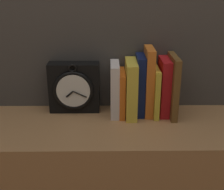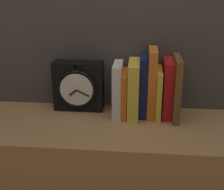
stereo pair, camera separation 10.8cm
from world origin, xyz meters
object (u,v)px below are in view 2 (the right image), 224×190
object	(u,v)px
book_slot4_orange	(152,83)
book_slot5_yellow	(158,93)
clock	(78,86)
book_slot0_white	(118,89)
book_slot2_yellow	(134,89)
book_slot6_red	(167,89)
book_slot1_orange	(125,93)
book_slot7_brown	(176,88)
book_slot3_navy	(143,86)

from	to	relation	value
book_slot4_orange	book_slot5_yellow	xyz separation A→B (m)	(0.03, -0.01, -0.04)
clock	book_slot4_orange	size ratio (longest dim) A/B	0.78
book_slot0_white	book_slot4_orange	xyz separation A→B (m)	(0.13, 0.00, 0.03)
book_slot5_yellow	book_slot4_orange	bearing A→B (deg)	164.69
clock	book_slot4_orange	xyz separation A→B (m)	(0.28, -0.02, 0.03)
book_slot2_yellow	book_slot4_orange	distance (m)	0.07
book_slot2_yellow	book_slot6_red	bearing A→B (deg)	6.32
book_slot0_white	book_slot4_orange	size ratio (longest dim) A/B	0.78
book_slot1_orange	book_slot6_red	world-z (taller)	book_slot6_red
book_slot5_yellow	book_slot7_brown	world-z (taller)	book_slot7_brown
book_slot2_yellow	book_slot4_orange	world-z (taller)	book_slot4_orange
book_slot2_yellow	book_slot5_yellow	world-z (taller)	book_slot2_yellow
book_slot4_orange	book_slot5_yellow	distance (m)	0.05
book_slot4_orange	book_slot6_red	size ratio (longest dim) A/B	1.19
book_slot1_orange	book_slot4_orange	world-z (taller)	book_slot4_orange
book_slot5_yellow	book_slot7_brown	xyz separation A→B (m)	(0.06, -0.01, 0.02)
book_slot7_brown	book_slot4_orange	bearing A→B (deg)	169.93
book_slot5_yellow	book_slot6_red	world-z (taller)	book_slot6_red
book_slot0_white	book_slot5_yellow	world-z (taller)	book_slot0_white
book_slot5_yellow	book_slot7_brown	bearing A→B (deg)	-7.88
book_slot3_navy	book_slot0_white	bearing A→B (deg)	-175.81
clock	book_slot2_yellow	xyz separation A→B (m)	(0.22, -0.04, 0.01)
book_slot0_white	book_slot1_orange	xyz separation A→B (m)	(0.03, -0.00, -0.02)
book_slot7_brown	book_slot2_yellow	bearing A→B (deg)	179.70
book_slot4_orange	book_slot6_red	xyz separation A→B (m)	(0.06, -0.00, -0.02)
book_slot3_navy	book_slot1_orange	bearing A→B (deg)	-173.08
clock	book_slot6_red	xyz separation A→B (m)	(0.34, -0.02, 0.01)
book_slot3_navy	book_slot7_brown	world-z (taller)	book_slot7_brown
book_slot5_yellow	book_slot1_orange	bearing A→B (deg)	179.56
book_slot0_white	book_slot2_yellow	xyz separation A→B (m)	(0.06, -0.01, 0.01)
book_slot1_orange	book_slot7_brown	xyz separation A→B (m)	(0.19, -0.01, 0.03)
book_slot4_orange	book_slot5_yellow	size ratio (longest dim) A/B	1.40
book_slot1_orange	book_slot5_yellow	bearing A→B (deg)	-0.44
book_slot1_orange	book_slot2_yellow	distance (m)	0.04
book_slot7_brown	book_slot1_orange	bearing A→B (deg)	177.07
clock	book_slot0_white	xyz separation A→B (m)	(0.16, -0.03, 0.00)
book_slot1_orange	book_slot5_yellow	distance (m)	0.13
book_slot4_orange	book_slot2_yellow	bearing A→B (deg)	-167.49
book_slot4_orange	book_slot6_red	bearing A→B (deg)	-0.93
book_slot0_white	book_slot7_brown	distance (m)	0.22
book_slot0_white	book_slot2_yellow	bearing A→B (deg)	-9.60
clock	book_slot1_orange	xyz separation A→B (m)	(0.18, -0.03, -0.01)
book_slot5_yellow	book_slot6_red	xyz separation A→B (m)	(0.03, 0.01, 0.02)
book_slot4_orange	book_slot0_white	bearing A→B (deg)	-177.91
book_slot3_navy	book_slot5_yellow	bearing A→B (deg)	-9.43
clock	book_slot3_navy	world-z (taller)	book_slot3_navy
book_slot1_orange	clock	bearing A→B (deg)	170.86
book_slot4_orange	book_slot7_brown	size ratio (longest dim) A/B	1.11
book_slot5_yellow	book_slot6_red	size ratio (longest dim) A/B	0.85
book_slot1_orange	book_slot6_red	distance (m)	0.16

